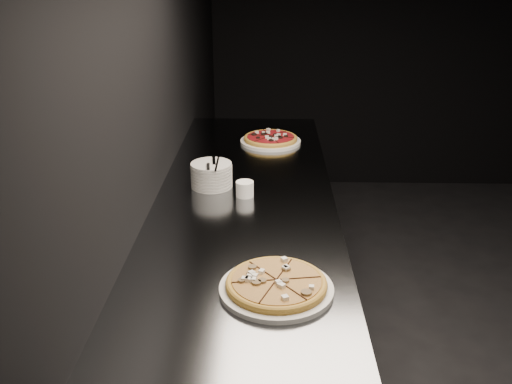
{
  "coord_description": "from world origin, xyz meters",
  "views": [
    {
      "loc": [
        -2.03,
        -2.19,
        1.85
      ],
      "look_at": [
        -2.08,
        -0.17,
        1.01
      ],
      "focal_mm": 40.0,
      "sensor_mm": 36.0,
      "label": 1
    }
  ],
  "objects_px": {
    "pizza_tomato": "(271,139)",
    "cutlery": "(212,164)",
    "pizza_mushroom": "(276,285)",
    "plate_stack": "(211,175)",
    "ramekin": "(245,188)",
    "counter": "(246,290)"
  },
  "relations": [
    {
      "from": "pizza_mushroom",
      "to": "ramekin",
      "type": "distance_m",
      "value": 0.74
    },
    {
      "from": "cutlery",
      "to": "ramekin",
      "type": "xyz_separation_m",
      "value": [
        0.14,
        -0.09,
        -0.07
      ]
    },
    {
      "from": "pizza_mushroom",
      "to": "pizza_tomato",
      "type": "distance_m",
      "value": 1.46
    },
    {
      "from": "pizza_mushroom",
      "to": "plate_stack",
      "type": "xyz_separation_m",
      "value": [
        -0.28,
        0.83,
        0.03
      ]
    },
    {
      "from": "pizza_tomato",
      "to": "cutlery",
      "type": "distance_m",
      "value": 0.69
    },
    {
      "from": "cutlery",
      "to": "ramekin",
      "type": "bearing_deg",
      "value": -40.13
    },
    {
      "from": "pizza_tomato",
      "to": "cutlery",
      "type": "height_order",
      "value": "cutlery"
    },
    {
      "from": "plate_stack",
      "to": "counter",
      "type": "bearing_deg",
      "value": -34.22
    },
    {
      "from": "counter",
      "to": "plate_stack",
      "type": "xyz_separation_m",
      "value": [
        -0.15,
        0.1,
        0.51
      ]
    },
    {
      "from": "counter",
      "to": "pizza_tomato",
      "type": "bearing_deg",
      "value": 81.87
    },
    {
      "from": "pizza_tomato",
      "to": "plate_stack",
      "type": "relative_size",
      "value": 1.92
    },
    {
      "from": "pizza_mushroom",
      "to": "cutlery",
      "type": "distance_m",
      "value": 0.87
    },
    {
      "from": "counter",
      "to": "plate_stack",
      "type": "distance_m",
      "value": 0.54
    },
    {
      "from": "pizza_tomato",
      "to": "plate_stack",
      "type": "xyz_separation_m",
      "value": [
        -0.25,
        -0.63,
        0.03
      ]
    },
    {
      "from": "pizza_tomato",
      "to": "cutlery",
      "type": "bearing_deg",
      "value": -111.06
    },
    {
      "from": "plate_stack",
      "to": "ramekin",
      "type": "xyz_separation_m",
      "value": [
        0.15,
        -0.11,
        -0.02
      ]
    },
    {
      "from": "pizza_mushroom",
      "to": "cutlery",
      "type": "relative_size",
      "value": 1.83
    },
    {
      "from": "counter",
      "to": "pizza_mushroom",
      "type": "height_order",
      "value": "pizza_mushroom"
    },
    {
      "from": "counter",
      "to": "pizza_tomato",
      "type": "relative_size",
      "value": 7.21
    },
    {
      "from": "plate_stack",
      "to": "ramekin",
      "type": "bearing_deg",
      "value": -35.73
    },
    {
      "from": "ramekin",
      "to": "plate_stack",
      "type": "bearing_deg",
      "value": 144.27
    },
    {
      "from": "counter",
      "to": "ramekin",
      "type": "relative_size",
      "value": 33.03
    }
  ]
}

